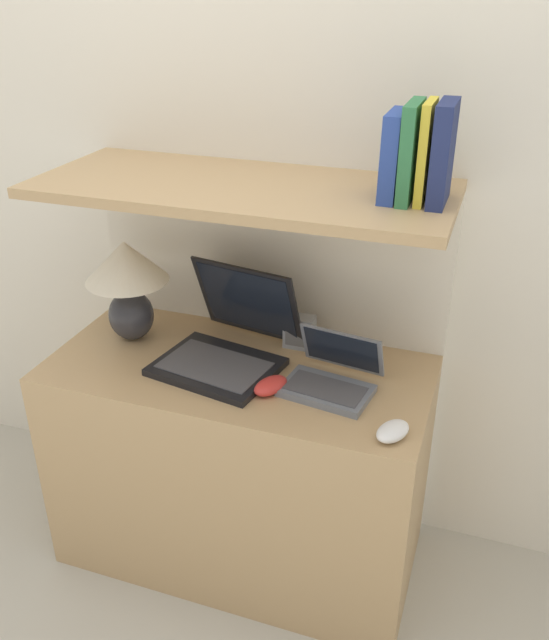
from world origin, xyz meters
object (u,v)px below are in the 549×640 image
at_px(laptop_large, 228,343).
at_px(computer_mouse, 271,386).
at_px(book_green, 410,152).
at_px(book_yellow, 426,153).
at_px(laptop_small, 331,377).
at_px(book_navy, 443,154).
at_px(book_blue, 394,156).
at_px(router_box, 300,332).
at_px(table_lamp, 127,277).
at_px(second_mouse, 393,431).

xyz_separation_m(laptop_large, computer_mouse, (0.17, -0.12, -0.04)).
bearing_deg(book_green, book_yellow, 0.00).
height_order(laptop_small, book_navy, book_navy).
bearing_deg(book_blue, book_yellow, 0.00).
height_order(laptop_large, laptop_small, laptop_large).
distance_m(router_box, book_navy, 0.71).
distance_m(laptop_small, computer_mouse, 0.17).
bearing_deg(book_blue, table_lamp, -179.59).
distance_m(laptop_small, book_blue, 0.61).
distance_m(table_lamp, book_navy, 0.98).
distance_m(book_navy, book_blue, 0.11).
bearing_deg(book_blue, book_navy, 0.00).
bearing_deg(book_navy, book_blue, 180.00).
xyz_separation_m(laptop_small, book_yellow, (0.18, 0.08, 0.61)).
height_order(second_mouse, book_blue, book_blue).
bearing_deg(computer_mouse, book_green, 27.55).
height_order(table_lamp, book_green, book_green).
bearing_deg(laptop_small, book_navy, 20.33).
distance_m(laptop_large, computer_mouse, 0.21).
distance_m(table_lamp, router_box, 0.54).
height_order(book_navy, book_blue, book_navy).
relative_size(second_mouse, book_navy, 0.51).
distance_m(second_mouse, book_green, 0.67).
bearing_deg(book_yellow, second_mouse, -85.82).
height_order(book_yellow, book_green, book_yellow).
bearing_deg(book_yellow, router_box, 161.44).
xyz_separation_m(laptop_large, book_green, (0.47, 0.04, 0.58)).
relative_size(laptop_large, book_green, 1.79).
bearing_deg(laptop_small, book_green, 29.27).
bearing_deg(computer_mouse, laptop_small, 25.82).
distance_m(laptop_small, book_navy, 0.65).
bearing_deg(book_green, book_navy, 0.00).
relative_size(laptop_small, router_box, 2.63).
bearing_deg(book_navy, book_yellow, 180.00).
bearing_deg(router_box, laptop_large, -139.07).
bearing_deg(book_green, book_blue, 180.00).
xyz_separation_m(second_mouse, book_green, (-0.05, 0.25, 0.62)).
xyz_separation_m(table_lamp, router_box, (0.51, 0.12, -0.16)).
bearing_deg(book_yellow, laptop_large, -175.69).
distance_m(router_box, book_green, 0.67).
xyz_separation_m(second_mouse, book_blue, (-0.09, 0.25, 0.61)).
distance_m(laptop_small, book_green, 0.63).
distance_m(second_mouse, book_yellow, 0.67).
xyz_separation_m(computer_mouse, book_navy, (0.37, 0.15, 0.62)).
distance_m(laptop_small, router_box, 0.25).
relative_size(book_navy, book_green, 1.02).
height_order(router_box, book_blue, book_blue).
relative_size(laptop_large, second_mouse, 3.44).
bearing_deg(book_yellow, table_lamp, -179.62).
bearing_deg(book_green, laptop_small, -150.73).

